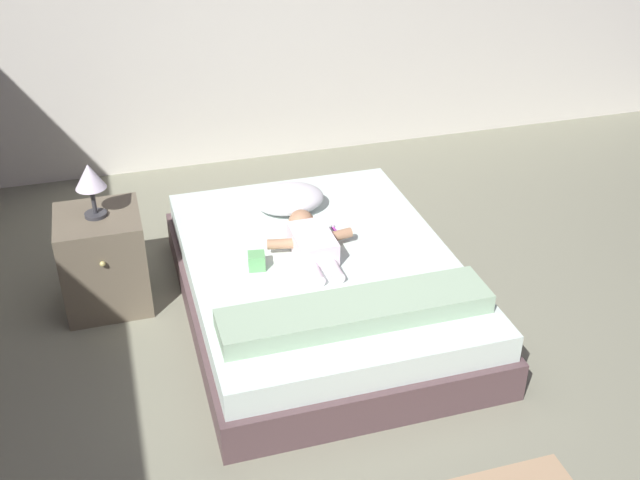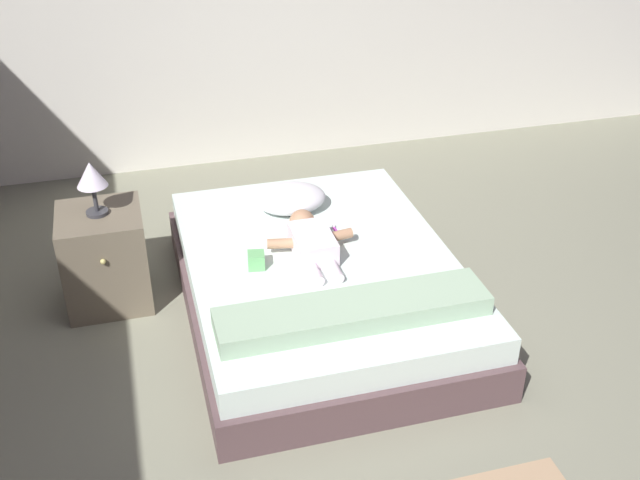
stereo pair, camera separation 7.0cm
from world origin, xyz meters
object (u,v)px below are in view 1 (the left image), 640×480
Objects in this scene: toothbrush at (336,231)px; toy_block at (257,261)px; pillow at (289,199)px; nightstand at (104,260)px; lamp at (90,180)px; bed at (320,284)px; baby at (311,241)px.

toy_block is at bearing -154.39° from toothbrush.
toy_block is (-0.33, -0.58, -0.03)m from pillow.
pillow is 3.09× the size of toothbrush.
toothbrush is 1.32m from nightstand.
lamp reaches higher than pillow.
bed is 0.34m from toothbrush.
toy_block is at bearing -119.30° from pillow.
toy_block is (-0.32, -0.09, -0.02)m from baby.
baby is at bearing -140.03° from toothbrush.
baby is at bearing -90.52° from pillow.
toothbrush is at bearing -60.49° from pillow.
toothbrush is at bearing 39.97° from baby.
baby is at bearing 14.74° from toy_block.
nightstand is at bearing 161.79° from baby.
toothbrush is at bearing -8.79° from nightstand.
baby reaches higher than toy_block.
toy_block reaches higher than toothbrush.
lamp reaches higher than bed.
baby is 0.26m from toothbrush.
pillow is 1.38× the size of lamp.
bed is at bearing -125.58° from toothbrush.
pillow reaches higher than bed.
lamp is (-1.11, 0.37, 0.36)m from baby.
bed is 3.19× the size of baby.
bed is 6.48× the size of lamp.
toy_block is (-0.52, -0.25, 0.04)m from toothbrush.
nightstand is 0.91m from toy_block.
nightstand is (-1.11, -0.13, -0.16)m from pillow.
bed is 0.62m from pillow.
nightstand is (-1.30, 0.20, -0.09)m from toothbrush.
pillow is at bearing 60.70° from toy_block.
toothbrush reaches higher than bed.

